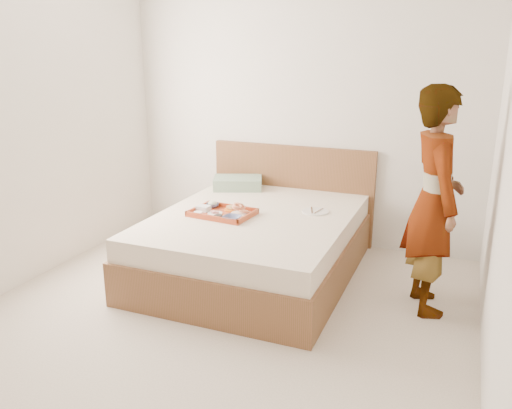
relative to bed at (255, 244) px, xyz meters
The scene contains 16 objects.
ground 1.04m from the bed, 86.78° to the right, with size 3.50×4.00×0.01m, color beige.
wall_back 1.44m from the bed, 86.78° to the left, with size 3.50×0.01×2.60m, color silver.
bed is the anchor object (origin of this frame).
headboard 0.99m from the bed, 90.00° to the left, with size 1.65×0.06×0.95m, color brown.
pillow 0.92m from the bed, 123.72° to the left, with size 0.47×0.32×0.11m, color #8CAA89.
tray 0.40m from the bed, 153.96° to the right, with size 0.50×0.37×0.05m, color #B64D25.
prawn_plate 0.31m from the bed, 138.38° to the right, with size 0.17×0.17×0.01m, color white.
navy_bowl_big 0.40m from the bed, 111.30° to the right, with size 0.14×0.14×0.03m, color navy.
sauce_dish 0.44m from the bed, 130.34° to the right, with size 0.07×0.07×0.03m, color black.
meat_plate 0.44m from the bed, 153.14° to the right, with size 0.12×0.12×0.01m, color white.
bread_plate 0.36m from the bed, behind, with size 0.12×0.12×0.01m, color orange.
salad_bowl 0.50m from the bed, behind, with size 0.11×0.11×0.03m, color navy.
plastic_tub 0.53m from the bed, 164.67° to the right, with size 0.10×0.09×0.05m, color silver.
cheese_round 0.56m from the bed, 151.39° to the right, with size 0.07×0.07×0.03m, color white.
dinner_plate 0.58m from the bed, 29.10° to the left, with size 0.23×0.23×0.01m, color white.
person 1.52m from the bed, ahead, with size 0.60×0.39×1.64m, color silver.
Camera 1 is at (1.52, -2.84, 1.86)m, focal length 36.53 mm.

